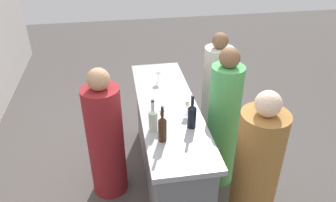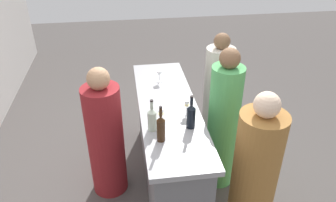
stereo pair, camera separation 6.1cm
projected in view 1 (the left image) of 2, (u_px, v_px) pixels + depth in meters
The scene contains 12 objects.
ground_plane at pixel (168, 178), 3.71m from camera, with size 12.00×12.00×0.00m, color #4C4744.
bar_counter at pixel (168, 144), 3.46m from camera, with size 1.96×0.56×0.96m.
wine_bottle_leftmost_amber_brown at pixel (162, 128), 2.68m from camera, with size 0.07×0.07×0.33m.
wine_bottle_second_left_near_black at pixel (192, 115), 2.84m from camera, with size 0.08×0.08×0.32m.
wine_bottle_center_clear_pale at pixel (153, 119), 2.81m from camera, with size 0.08×0.08×0.30m.
wine_glass_near_left at pixel (187, 104), 3.04m from camera, with size 0.06×0.06×0.15m.
wine_glass_near_center at pixel (158, 74), 3.60m from camera, with size 0.07×0.07×0.13m.
wine_glass_near_right at pixel (162, 114), 2.87m from camera, with size 0.07×0.07×0.17m.
person_left_guest at pixel (223, 125), 3.34m from camera, with size 0.37×0.37×1.55m.
person_center_guest at pixel (216, 92), 4.10m from camera, with size 0.41×0.41×1.40m.
person_right_guest at pixel (256, 171), 2.87m from camera, with size 0.43×0.43×1.44m.
person_server_behind at pixel (106, 139), 3.26m from camera, with size 0.47×0.47×1.42m.
Camera 1 is at (-2.70, 0.46, 2.64)m, focal length 35.33 mm.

